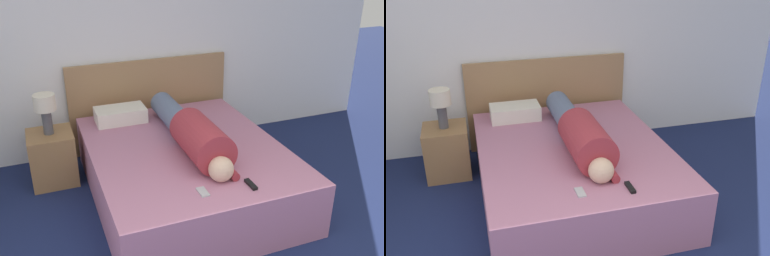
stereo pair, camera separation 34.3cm
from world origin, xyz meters
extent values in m
cube|color=white|center=(0.00, 3.27, 1.30)|extent=(5.82, 0.06, 2.60)
cube|color=#B2708E|center=(0.04, 2.06, 0.25)|extent=(1.68, 2.08, 0.49)
cube|color=#A37A51|center=(0.04, 3.20, 0.51)|extent=(1.80, 0.04, 1.02)
cube|color=olive|center=(-1.09, 2.76, 0.26)|extent=(0.43, 0.42, 0.52)
cylinder|color=#4C4C51|center=(-1.09, 2.76, 0.64)|extent=(0.09, 0.09, 0.24)
cylinder|color=beige|center=(-1.09, 2.76, 0.83)|extent=(0.20, 0.20, 0.15)
sphere|color=#DBB293|center=(0.09, 1.41, 0.59)|extent=(0.20, 0.20, 0.20)
cylinder|color=#992D38|center=(0.09, 1.80, 0.66)|extent=(0.35, 0.66, 0.35)
cylinder|color=slate|center=(0.09, 2.53, 0.61)|extent=(0.24, 0.79, 0.24)
cylinder|color=#992D38|center=(0.19, 1.46, 0.53)|extent=(0.07, 0.22, 0.07)
cube|color=silver|center=(-0.38, 2.86, 0.56)|extent=(0.51, 0.29, 0.15)
cube|color=black|center=(0.27, 1.26, 0.50)|extent=(0.04, 0.15, 0.02)
cube|color=#B2B7BC|center=(-0.11, 1.30, 0.50)|extent=(0.06, 0.13, 0.01)
camera|label=1|loc=(-1.17, -1.18, 2.22)|focal=40.00mm
camera|label=2|loc=(-0.85, -1.29, 2.22)|focal=40.00mm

